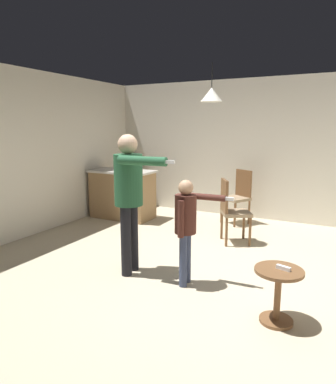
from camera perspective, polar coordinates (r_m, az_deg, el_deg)
ground at (r=4.23m, az=5.19°, el=-14.28°), size 7.68×7.68×0.00m
wall_back at (r=6.92m, az=15.54°, el=6.73°), size 6.40×0.10×2.70m
wall_left at (r=5.85m, az=-25.10°, el=5.46°), size 0.10×6.40×2.70m
kitchen_counter at (r=6.87m, az=-7.54°, el=-0.33°), size 1.26×0.66×0.95m
side_table_by_couch at (r=3.41m, az=17.75°, el=-15.07°), size 0.44×0.44×0.52m
person_adult at (r=4.12m, az=-6.38°, el=0.50°), size 0.85×0.49×1.70m
person_child at (r=3.85m, az=3.08°, el=-4.79°), size 0.62×0.38×1.22m
dining_chair_by_counter at (r=6.56m, az=11.62°, el=-0.40°), size 0.57×0.57×1.00m
dining_chair_near_wall at (r=5.40m, az=10.45°, el=-2.71°), size 0.57×0.57×1.00m
spare_remote_on_table at (r=3.33m, az=18.57°, el=-11.83°), size 0.13×0.07×0.04m
ceiling_light_pendant at (r=5.26m, az=7.23°, el=15.73°), size 0.32×0.32×0.55m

